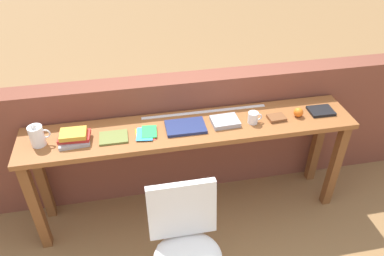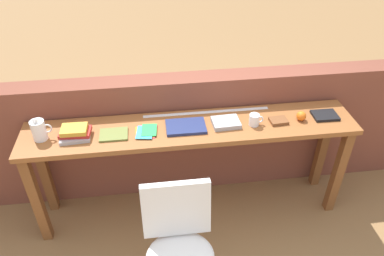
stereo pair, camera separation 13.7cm
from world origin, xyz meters
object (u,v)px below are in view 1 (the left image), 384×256
at_px(leather_journal_brown, 277,118).
at_px(chair_white_moulded, 186,241).
at_px(book_open_centre, 186,127).
at_px(sports_ball_small, 298,112).
at_px(book_repair_rightmost, 321,111).
at_px(pitcher_white, 37,136).
at_px(mug, 253,118).
at_px(pamphlet_pile_colourful, 146,133).
at_px(magazine_cycling, 114,137).
at_px(book_stack_leftmost, 74,137).

bearing_deg(leather_journal_brown, chair_white_moulded, -143.46).
bearing_deg(book_open_centre, leather_journal_brown, -1.01).
bearing_deg(sports_ball_small, book_repair_rightmost, 6.00).
bearing_deg(leather_journal_brown, sports_ball_small, -2.28).
bearing_deg(chair_white_moulded, book_repair_rightmost, 31.22).
xyz_separation_m(pitcher_white, mug, (1.55, -0.03, -0.03)).
xyz_separation_m(book_open_centre, book_repair_rightmost, (1.08, 0.01, -0.00)).
distance_m(book_open_centre, mug, 0.51).
height_order(mug, book_repair_rightmost, mug).
xyz_separation_m(chair_white_moulded, pamphlet_pile_colourful, (-0.16, 0.71, 0.36)).
relative_size(mug, book_repair_rightmost, 0.58).
height_order(mug, leather_journal_brown, mug).
bearing_deg(chair_white_moulded, leather_journal_brown, 40.33).
height_order(pitcher_white, leather_journal_brown, pitcher_white).
height_order(book_open_centre, mug, mug).
distance_m(book_open_centre, book_repair_rightmost, 1.08).
distance_m(chair_white_moulded, book_repair_rightmost, 1.47).
height_order(leather_journal_brown, book_repair_rightmost, leather_journal_brown).
bearing_deg(magazine_cycling, book_open_centre, 2.92).
height_order(pitcher_white, pamphlet_pile_colourful, pitcher_white).
distance_m(pamphlet_pile_colourful, sports_ball_small, 1.17).
bearing_deg(leather_journal_brown, magazine_cycling, 176.50).
bearing_deg(pitcher_white, book_stack_leftmost, -2.97).
height_order(book_stack_leftmost, pamphlet_pile_colourful, book_stack_leftmost).
distance_m(pamphlet_pile_colourful, leather_journal_brown, 1.00).
height_order(pamphlet_pile_colourful, book_repair_rightmost, book_repair_rightmost).
bearing_deg(chair_white_moulded, book_open_centre, 79.57).
bearing_deg(mug, book_repair_rightmost, 3.63).
bearing_deg(book_open_centre, mug, -2.70).
distance_m(pitcher_white, mug, 1.55).
distance_m(sports_ball_small, book_repair_rightmost, 0.21).
bearing_deg(sports_ball_small, leather_journal_brown, -178.50).
height_order(book_stack_leftmost, magazine_cycling, book_stack_leftmost).
distance_m(book_open_centre, leather_journal_brown, 0.70).
height_order(magazine_cycling, sports_ball_small, sports_ball_small).
xyz_separation_m(book_stack_leftmost, sports_ball_small, (1.68, -0.00, -0.00)).
bearing_deg(mug, magazine_cycling, 179.78).
relative_size(chair_white_moulded, mug, 8.10).
distance_m(book_stack_leftmost, mug, 1.31).
bearing_deg(chair_white_moulded, magazine_cycling, 119.05).
bearing_deg(magazine_cycling, leather_journal_brown, 0.60).
relative_size(book_stack_leftmost, sports_ball_small, 3.11).
bearing_deg(book_repair_rightmost, pitcher_white, -178.60).
distance_m(magazine_cycling, book_open_centre, 0.53).
relative_size(chair_white_moulded, leather_journal_brown, 6.86).
bearing_deg(leather_journal_brown, book_repair_rightmost, 0.13).
xyz_separation_m(book_open_centre, sports_ball_small, (0.88, -0.01, 0.03)).
relative_size(pamphlet_pile_colourful, book_repair_rightmost, 1.03).
bearing_deg(sports_ball_small, pamphlet_pile_colourful, -179.73).
xyz_separation_m(magazine_cycling, leather_journal_brown, (1.23, 0.01, 0.00)).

